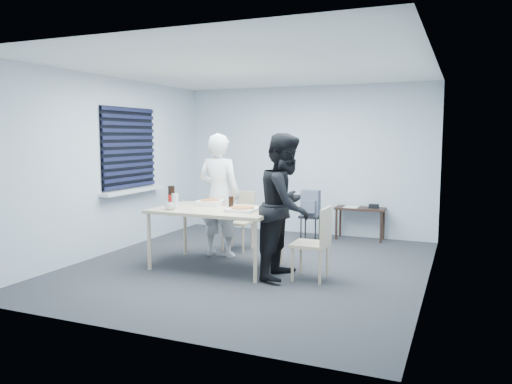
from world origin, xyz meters
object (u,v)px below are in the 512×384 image
at_px(person_white, 219,195).
at_px(backpack, 310,203).
at_px(person_black, 285,206).
at_px(side_table, 360,212).
at_px(chair_right, 317,238).
at_px(dining_table, 216,213).
at_px(stool, 310,222).
at_px(mug_a, 169,206).
at_px(chair_far, 240,216).
at_px(soda_bottle, 171,197).
at_px(mug_b, 227,202).

height_order(person_white, backpack, person_white).
distance_m(person_black, side_table, 2.65).
bearing_deg(person_white, backpack, -125.34).
distance_m(side_table, backpack, 0.92).
bearing_deg(chair_right, person_white, 158.53).
relative_size(dining_table, person_white, 0.91).
relative_size(person_white, stool, 3.95).
relative_size(dining_table, mug_a, 13.14).
xyz_separation_m(chair_far, mug_a, (-0.34, -1.44, 0.32)).
relative_size(chair_right, mug_a, 7.24).
distance_m(dining_table, person_black, 1.01).
distance_m(stool, backpack, 0.31).
xyz_separation_m(chair_far, stool, (0.87, 0.86, -0.17)).
xyz_separation_m(chair_far, chair_right, (1.56, -1.16, 0.00)).
xyz_separation_m(stool, soda_bottle, (-1.29, -2.12, 0.59)).
distance_m(dining_table, soda_bottle, 0.63).
distance_m(side_table, mug_a, 3.45).
bearing_deg(person_white, stool, -125.09).
xyz_separation_m(dining_table, chair_far, (-0.16, 1.10, -0.22)).
relative_size(person_black, side_table, 2.16).
distance_m(dining_table, stool, 2.12).
relative_size(chair_far, mug_b, 8.90).
bearing_deg(mug_b, dining_table, -89.81).
bearing_deg(backpack, person_white, -122.96).
xyz_separation_m(dining_table, mug_b, (-0.00, 0.34, 0.11)).
height_order(person_white, stool, person_white).
distance_m(dining_table, chair_right, 1.41).
height_order(person_black, soda_bottle, person_black).
distance_m(person_white, person_black, 1.41).
distance_m(chair_right, mug_a, 1.94).
xyz_separation_m(chair_right, mug_a, (-1.90, -0.28, 0.32)).
xyz_separation_m(mug_a, mug_b, (0.50, 0.68, -0.00)).
bearing_deg(person_black, stool, 7.88).
xyz_separation_m(chair_right, stool, (-0.68, 2.02, -0.17)).
height_order(stool, soda_bottle, soda_bottle).
height_order(chair_right, person_black, person_black).
bearing_deg(backpack, chair_right, -68.79).
relative_size(person_white, soda_bottle, 6.00).
distance_m(person_white, soda_bottle, 0.82).
relative_size(chair_far, person_white, 0.50).
bearing_deg(soda_bottle, chair_far, 71.73).
xyz_separation_m(side_table, stool, (-0.70, -0.55, -0.13)).
relative_size(backpack, mug_b, 4.14).
bearing_deg(side_table, mug_b, -123.06).
bearing_deg(mug_b, soda_bottle, -139.14).
distance_m(stool, soda_bottle, 2.55).
distance_m(chair_far, person_black, 1.69).
distance_m(person_white, side_table, 2.57).
bearing_deg(soda_bottle, stool, 58.69).
height_order(dining_table, person_black, person_black).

